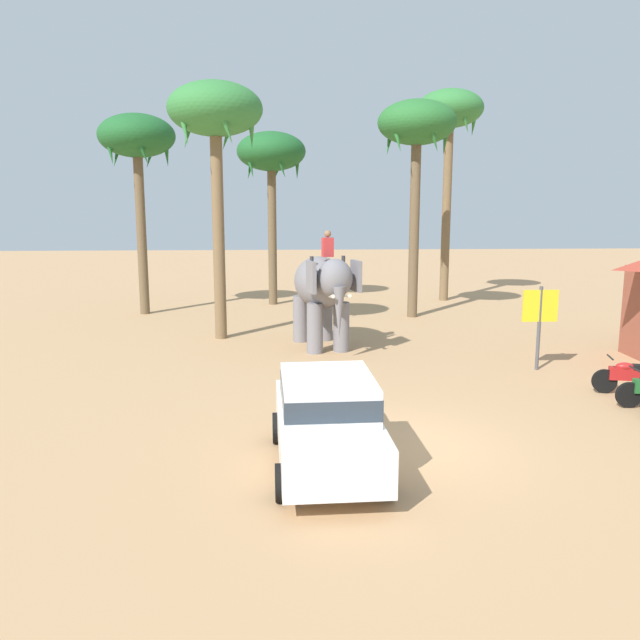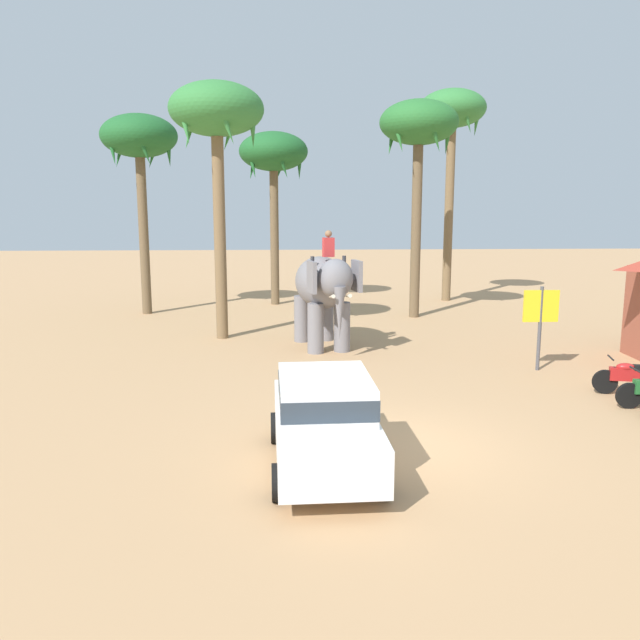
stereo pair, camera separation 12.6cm
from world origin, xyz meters
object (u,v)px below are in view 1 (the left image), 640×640
at_px(car_sedan_foreground, 327,417).
at_px(palm_tree_far_back, 417,130).
at_px(motorcycle_end_of_row, 631,376).
at_px(palm_tree_behind_elephant, 137,142).
at_px(palm_tree_leaning_seaward, 271,156).
at_px(palm_tree_near_hut, 450,117).
at_px(palm_tree_left_of_road, 215,117).
at_px(elephant_with_mahout, 322,288).
at_px(signboard_yellow, 540,311).

bearing_deg(car_sedan_foreground, palm_tree_far_back, 73.01).
bearing_deg(motorcycle_end_of_row, car_sedan_foreground, -152.69).
height_order(car_sedan_foreground, palm_tree_behind_elephant, palm_tree_behind_elephant).
bearing_deg(palm_tree_far_back, palm_tree_leaning_seaward, 146.09).
distance_m(motorcycle_end_of_row, palm_tree_far_back, 14.09).
bearing_deg(palm_tree_near_hut, palm_tree_left_of_road, -139.29).
relative_size(elephant_with_mahout, palm_tree_behind_elephant, 0.47).
distance_m(palm_tree_behind_elephant, palm_tree_left_of_road, 6.78).
bearing_deg(palm_tree_near_hut, signboard_yellow, -93.71).
bearing_deg(car_sedan_foreground, palm_tree_left_of_road, 103.97).
relative_size(palm_tree_left_of_road, palm_tree_leaning_seaward, 1.08).
height_order(motorcycle_end_of_row, palm_tree_leaning_seaward, palm_tree_leaning_seaward).
relative_size(elephant_with_mahout, palm_tree_left_of_road, 0.46).
xyz_separation_m(palm_tree_behind_elephant, palm_tree_near_hut, (14.14, 3.29, 1.57)).
bearing_deg(signboard_yellow, palm_tree_near_hut, 86.29).
distance_m(car_sedan_foreground, palm_tree_leaning_seaward, 20.68).
xyz_separation_m(elephant_with_mahout, palm_tree_left_of_road, (-3.49, 1.81, 5.57)).
relative_size(palm_tree_behind_elephant, palm_tree_near_hut, 0.83).
relative_size(palm_tree_near_hut, palm_tree_leaning_seaward, 1.26).
distance_m(palm_tree_far_back, signboard_yellow, 11.10).
xyz_separation_m(motorcycle_end_of_row, palm_tree_behind_elephant, (-14.56, 13.24, 6.84)).
bearing_deg(elephant_with_mahout, palm_tree_left_of_road, 152.62).
relative_size(elephant_with_mahout, motorcycle_end_of_row, 2.27).
bearing_deg(signboard_yellow, car_sedan_foreground, -134.70).
distance_m(palm_tree_near_hut, palm_tree_far_back, 5.60).
bearing_deg(motorcycle_end_of_row, palm_tree_left_of_road, 144.58).
xyz_separation_m(palm_tree_far_back, palm_tree_leaning_seaward, (-5.95, 4.00, -0.77)).
bearing_deg(palm_tree_leaning_seaward, elephant_with_mahout, -80.14).
xyz_separation_m(car_sedan_foreground, signboard_yellow, (6.51, 6.58, 0.76)).
height_order(motorcycle_end_of_row, signboard_yellow, signboard_yellow).
bearing_deg(motorcycle_end_of_row, palm_tree_near_hut, 91.45).
height_order(car_sedan_foreground, signboard_yellow, signboard_yellow).
bearing_deg(motorcycle_end_of_row, palm_tree_far_back, 104.47).
height_order(car_sedan_foreground, elephant_with_mahout, elephant_with_mahout).
bearing_deg(elephant_with_mahout, palm_tree_far_back, 54.21).
relative_size(elephant_with_mahout, palm_tree_near_hut, 0.39).
height_order(elephant_with_mahout, palm_tree_leaning_seaward, palm_tree_leaning_seaward).
relative_size(palm_tree_left_of_road, palm_tree_far_back, 0.98).
xyz_separation_m(car_sedan_foreground, palm_tree_left_of_road, (-2.91, 11.69, 6.64)).
relative_size(motorcycle_end_of_row, palm_tree_left_of_road, 0.20).
height_order(motorcycle_end_of_row, palm_tree_near_hut, palm_tree_near_hut).
distance_m(elephant_with_mahout, palm_tree_near_hut, 14.44).
relative_size(palm_tree_far_back, palm_tree_leaning_seaward, 1.10).
bearing_deg(signboard_yellow, elephant_with_mahout, 150.90).
xyz_separation_m(palm_tree_near_hut, palm_tree_left_of_road, (-10.32, -8.88, -1.31)).
bearing_deg(car_sedan_foreground, signboard_yellow, 45.30).
bearing_deg(car_sedan_foreground, palm_tree_leaning_seaward, 93.29).
height_order(palm_tree_near_hut, palm_tree_far_back, palm_tree_near_hut).
bearing_deg(palm_tree_near_hut, palm_tree_leaning_seaward, -174.55).
bearing_deg(signboard_yellow, palm_tree_far_back, 100.48).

